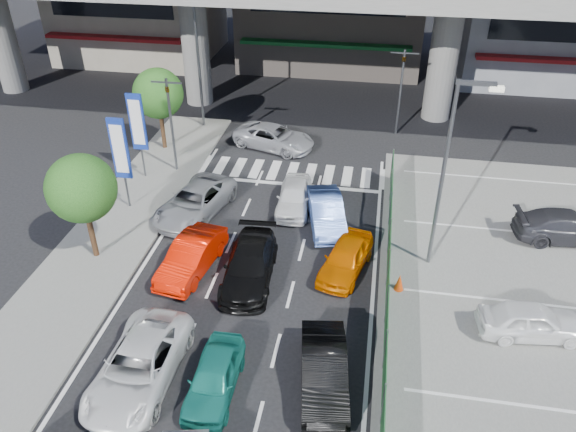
% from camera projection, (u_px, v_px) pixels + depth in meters
% --- Properties ---
extents(ground, '(120.00, 120.00, 0.00)m').
position_uv_depth(ground, '(232.00, 345.00, 19.79)').
color(ground, black).
rests_on(ground, ground).
extents(parking_lot, '(12.00, 28.00, 0.06)m').
position_uv_depth(parking_lot, '(547.00, 342.00, 19.85)').
color(parking_lot, slate).
rests_on(parking_lot, ground).
extents(sidewalk_left, '(4.00, 30.00, 0.12)m').
position_uv_depth(sidewalk_left, '(97.00, 256.00, 24.07)').
color(sidewalk_left, slate).
rests_on(sidewalk_left, ground).
extents(fence_run, '(0.16, 22.00, 1.80)m').
position_uv_depth(fence_run, '(386.00, 324.00, 19.37)').
color(fence_run, '#1D5628').
rests_on(fence_run, ground).
extents(traffic_light_left, '(1.60, 1.24, 5.20)m').
position_uv_depth(traffic_light_left, '(169.00, 103.00, 28.46)').
color(traffic_light_left, '#595B60').
rests_on(traffic_light_left, ground).
extents(traffic_light_right, '(1.60, 1.24, 5.20)m').
position_uv_depth(traffic_light_right, '(403.00, 71.00, 32.57)').
color(traffic_light_right, '#595B60').
rests_on(traffic_light_right, ground).
extents(street_lamp_right, '(1.65, 0.22, 8.00)m').
position_uv_depth(street_lamp_right, '(450.00, 163.00, 21.13)').
color(street_lamp_right, '#595B60').
rests_on(street_lamp_right, ground).
extents(street_lamp_left, '(1.65, 0.22, 8.00)m').
position_uv_depth(street_lamp_left, '(200.00, 52.00, 32.99)').
color(street_lamp_left, '#595B60').
rests_on(street_lamp_left, ground).
extents(signboard_near, '(0.80, 0.14, 4.70)m').
position_uv_depth(signboard_near, '(120.00, 151.00, 25.76)').
color(signboard_near, '#595B60').
rests_on(signboard_near, ground).
extents(signboard_far, '(0.80, 0.14, 4.70)m').
position_uv_depth(signboard_far, '(137.00, 125.00, 28.30)').
color(signboard_far, '#595B60').
rests_on(signboard_far, ground).
extents(tree_near, '(2.80, 2.80, 4.80)m').
position_uv_depth(tree_near, '(81.00, 189.00, 22.26)').
color(tree_near, '#382314').
rests_on(tree_near, ground).
extents(tree_far, '(2.80, 2.80, 4.80)m').
position_uv_depth(tree_far, '(158.00, 94.00, 31.05)').
color(tree_far, '#382314').
rests_on(tree_far, ground).
extents(sedan_white_mid_left, '(2.38, 5.01, 1.38)m').
position_uv_depth(sedan_white_mid_left, '(139.00, 366.00, 18.09)').
color(sedan_white_mid_left, white).
rests_on(sedan_white_mid_left, ground).
extents(taxi_teal_mid, '(1.48, 3.60, 1.22)m').
position_uv_depth(taxi_teal_mid, '(214.00, 377.00, 17.79)').
color(taxi_teal_mid, '#1C8476').
rests_on(taxi_teal_mid, ground).
extents(hatch_black_mid_right, '(2.06, 4.32, 1.37)m').
position_uv_depth(hatch_black_mid_right, '(324.00, 372.00, 17.89)').
color(hatch_black_mid_right, black).
rests_on(hatch_black_mid_right, ground).
extents(taxi_orange_left, '(2.08, 4.36, 1.38)m').
position_uv_depth(taxi_orange_left, '(192.00, 256.00, 22.98)').
color(taxi_orange_left, '#EF1902').
rests_on(taxi_orange_left, ground).
extents(sedan_black_mid, '(2.21, 4.81, 1.36)m').
position_uv_depth(sedan_black_mid, '(250.00, 265.00, 22.50)').
color(sedan_black_mid, black).
rests_on(sedan_black_mid, ground).
extents(taxi_orange_right, '(2.40, 4.07, 1.30)m').
position_uv_depth(taxi_orange_right, '(346.00, 258.00, 22.96)').
color(taxi_orange_right, '#D86300').
rests_on(taxi_orange_right, ground).
extents(wagon_silver_front_left, '(3.31, 5.34, 1.38)m').
position_uv_depth(wagon_silver_front_left, '(195.00, 202.00, 26.60)').
color(wagon_silver_front_left, '#919397').
rests_on(wagon_silver_front_left, ground).
extents(sedan_white_front_mid, '(1.71, 3.91, 1.31)m').
position_uv_depth(sedan_white_front_mid, '(294.00, 196.00, 27.07)').
color(sedan_white_front_mid, white).
rests_on(sedan_white_front_mid, ground).
extents(kei_truck_front_right, '(2.41, 4.41, 1.38)m').
position_uv_depth(kei_truck_front_right, '(326.00, 212.00, 25.81)').
color(kei_truck_front_right, '#4F72C6').
rests_on(kei_truck_front_right, ground).
extents(crossing_wagon_silver, '(5.20, 3.55, 1.32)m').
position_uv_depth(crossing_wagon_silver, '(274.00, 137.00, 32.68)').
color(crossing_wagon_silver, '#A5A6AD').
rests_on(crossing_wagon_silver, ground).
extents(parked_sedan_white, '(3.91, 1.94, 1.28)m').
position_uv_depth(parked_sedan_white, '(532.00, 321.00, 19.81)').
color(parked_sedan_white, white).
rests_on(parked_sedan_white, parking_lot).
extents(parked_sedan_dgrey, '(4.78, 2.37, 1.34)m').
position_uv_depth(parked_sedan_dgrey, '(568.00, 226.00, 24.76)').
color(parked_sedan_dgrey, '#323238').
rests_on(parked_sedan_dgrey, parking_lot).
extents(traffic_cone, '(0.41, 0.41, 0.73)m').
position_uv_depth(traffic_cone, '(399.00, 282.00, 22.02)').
color(traffic_cone, '#F8480D').
rests_on(traffic_cone, parking_lot).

